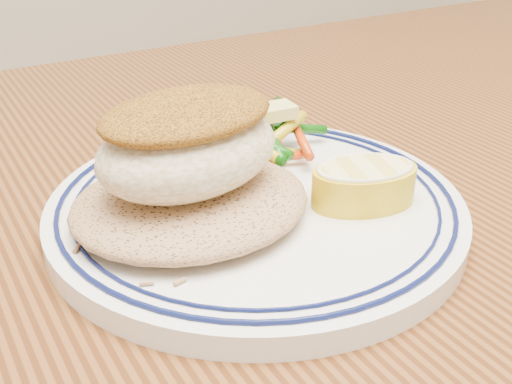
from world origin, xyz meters
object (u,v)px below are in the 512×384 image
Objects in this scene: rice_pilaf at (190,198)px; vegetable_pile at (251,139)px; plate at (256,207)px; lemon_wedge at (364,183)px; fish_fillet at (188,141)px; dining_table at (340,350)px.

rice_pilaf is 1.33× the size of vegetable_pile.
lemon_wedge reaches higher than plate.
vegetable_pile reaches higher than lemon_wedge.
fish_fillet is 0.10m from vegetable_pile.
plate is at bearing -116.95° from vegetable_pile.
plate is 2.42× the size of vegetable_pile.
plate is (-0.04, 0.04, 0.11)m from dining_table.
dining_table is at bearing -23.67° from rice_pilaf.
plate is 0.07m from vegetable_pile.
rice_pilaf reaches higher than plate.
lemon_wedge is at bearing -74.80° from vegetable_pile.
fish_fillet is (-0.04, -0.00, 0.05)m from plate.
rice_pilaf is at bearing -179.17° from plate.
plate reaches higher than dining_table.
rice_pilaf is (-0.09, 0.04, 0.13)m from dining_table.
fish_fillet is 1.14× the size of vegetable_pile.
vegetable_pile reaches higher than plate.
rice_pilaf is 0.04m from fish_fillet.
fish_fillet is at bearing 159.32° from lemon_wedge.
rice_pilaf is at bearing -143.09° from fish_fillet.
rice_pilaf and vegetable_pile have the same top height.
plate is 0.07m from lemon_wedge.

